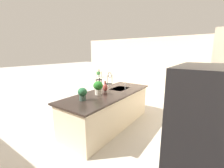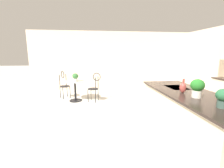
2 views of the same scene
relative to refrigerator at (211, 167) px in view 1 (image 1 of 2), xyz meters
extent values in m
plane|color=beige|center=(-1.83, -3.14, -0.92)|extent=(40.00, 40.00, 0.00)
cube|color=beige|center=(-6.09, -3.14, 0.43)|extent=(0.12, 7.80, 2.70)
cube|color=beige|center=(-1.53, -2.29, -0.48)|extent=(2.70, 0.96, 0.88)
cube|color=#2D231E|center=(-1.53, -2.29, -0.02)|extent=(2.80, 1.06, 0.04)
cube|color=#B2B5BA|center=(-2.08, -2.29, -0.02)|extent=(0.56, 0.40, 0.03)
cube|color=beige|center=(-2.23, 0.06, -0.48)|extent=(2.40, 0.60, 0.88)
cube|color=#2D231E|center=(-2.23, 0.06, -0.02)|extent=(2.44, 0.64, 0.04)
cube|color=beige|center=(-2.23, 0.04, 0.98)|extent=(2.40, 0.36, 0.76)
cube|color=black|center=(0.00, 0.00, 0.00)|extent=(0.84, 0.72, 1.84)
cube|color=#28282B|center=(0.00, -0.36, 0.00)|extent=(0.01, 0.01, 1.69)
cylinder|color=#28282B|center=(-0.05, -0.38, 0.10)|extent=(0.02, 0.02, 0.70)
cylinder|color=#28282B|center=(0.05, -0.38, 0.10)|extent=(0.02, 0.02, 0.70)
cylinder|color=black|center=(-4.29, -4.89, -0.91)|extent=(0.44, 0.44, 0.03)
cylinder|color=black|center=(-4.29, -4.89, -0.54)|extent=(0.07, 0.07, 0.69)
cylinder|color=#B2C6C1|center=(-4.29, -4.89, -0.19)|extent=(0.80, 0.80, 0.01)
cylinder|color=black|center=(-4.70, -5.14, -0.70)|extent=(0.03, 0.03, 0.45)
cylinder|color=black|center=(-4.55, -5.37, -0.70)|extent=(0.03, 0.03, 0.45)
cylinder|color=black|center=(-4.94, -5.29, -0.70)|extent=(0.03, 0.03, 0.45)
cylinder|color=black|center=(-4.79, -5.52, -0.70)|extent=(0.03, 0.03, 0.45)
cylinder|color=black|center=(-4.74, -5.33, -0.46)|extent=(0.52, 0.52, 0.02)
cylinder|color=black|center=(-4.94, -5.30, -0.25)|extent=(0.03, 0.03, 0.45)
cylinder|color=black|center=(-4.80, -5.52, -0.25)|extent=(0.03, 0.03, 0.45)
torus|color=black|center=(-4.87, -5.41, -0.02)|extent=(0.25, 0.17, 0.28)
cylinder|color=black|center=(-4.08, -4.43, -0.70)|extent=(0.03, 0.03, 0.45)
cylinder|color=black|center=(-4.34, -4.33, -0.70)|extent=(0.03, 0.03, 0.45)
cylinder|color=black|center=(-3.98, -4.18, -0.70)|extent=(0.03, 0.03, 0.45)
cylinder|color=black|center=(-4.24, -4.07, -0.70)|extent=(0.03, 0.03, 0.45)
cylinder|color=black|center=(-4.16, -4.25, -0.46)|extent=(0.49, 0.49, 0.02)
cylinder|color=black|center=(-3.98, -4.16, -0.25)|extent=(0.03, 0.03, 0.45)
cylinder|color=black|center=(-4.22, -4.06, -0.25)|extent=(0.03, 0.03, 0.45)
torus|color=black|center=(-4.10, -4.11, -0.02)|extent=(0.13, 0.27, 0.28)
cylinder|color=#B2B5BA|center=(-2.08, -2.11, 0.11)|extent=(0.02, 0.02, 0.22)
cylinder|color=beige|center=(-4.16, -4.85, -0.12)|extent=(0.14, 0.14, 0.11)
ellipsoid|color=#367438|center=(-4.16, -4.85, 0.01)|extent=(0.20, 0.20, 0.19)
cylinder|color=#385147|center=(-0.68, -2.38, 0.05)|extent=(0.14, 0.14, 0.11)
ellipsoid|color=#26613A|center=(-0.68, -2.38, 0.19)|extent=(0.20, 0.20, 0.18)
cylinder|color=beige|center=(-1.23, -2.39, 0.07)|extent=(0.16, 0.16, 0.13)
ellipsoid|color=#236C23|center=(-1.23, -2.39, 0.23)|extent=(0.24, 0.24, 0.22)
ellipsoid|color=#993D38|center=(-1.58, -2.45, 0.10)|extent=(0.13, 0.13, 0.21)
cylinder|color=#993D38|center=(-1.58, -2.45, 0.25)|extent=(0.04, 0.04, 0.08)
camera|label=1|loc=(1.48, -0.08, 1.03)|focal=23.65mm
camera|label=2|loc=(1.27, -4.27, 0.79)|focal=24.82mm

